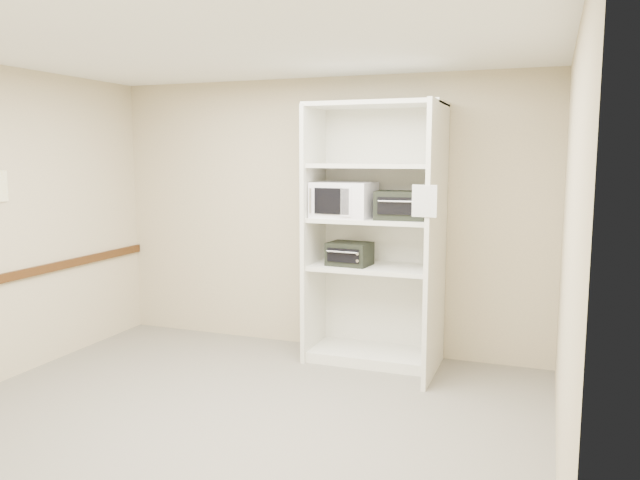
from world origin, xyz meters
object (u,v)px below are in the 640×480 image
(toaster_oven_upper, at_px, (401,205))
(toaster_oven_lower, at_px, (350,254))
(shelving_unit, at_px, (379,244))
(microwave, at_px, (344,200))

(toaster_oven_upper, bearing_deg, toaster_oven_lower, 174.21)
(toaster_oven_upper, bearing_deg, shelving_unit, 159.50)
(toaster_oven_lower, bearing_deg, shelving_unit, 16.23)
(microwave, xyz_separation_m, toaster_oven_lower, (0.06, 0.00, -0.51))
(toaster_oven_upper, relative_size, toaster_oven_lower, 1.15)
(microwave, bearing_deg, toaster_oven_lower, 8.90)
(toaster_oven_upper, distance_m, toaster_oven_lower, 0.68)
(shelving_unit, bearing_deg, microwave, -170.52)
(shelving_unit, bearing_deg, toaster_oven_lower, -169.60)
(shelving_unit, relative_size, toaster_oven_lower, 6.25)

